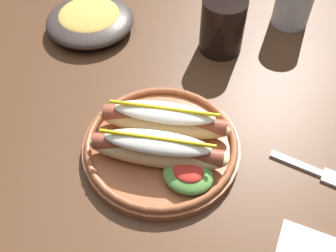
{
  "coord_description": "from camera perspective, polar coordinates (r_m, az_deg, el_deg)",
  "views": [
    {
      "loc": [
        0.17,
        -0.47,
        1.28
      ],
      "look_at": [
        0.02,
        -0.08,
        0.77
      ],
      "focal_mm": 42.87,
      "sensor_mm": 36.0,
      "label": 1
    }
  ],
  "objects": [
    {
      "name": "dining_table",
      "position": [
        0.81,
        0.96,
        -1.2
      ],
      "size": [
        1.15,
        0.97,
        0.74
      ],
      "color": "#51331E",
      "rests_on": "ground_plane"
    },
    {
      "name": "hot_dog_plate",
      "position": [
        0.64,
        -0.82,
        -2.34
      ],
      "size": [
        0.26,
        0.26,
        0.08
      ],
      "color": "#9E5633",
      "rests_on": "dining_table"
    },
    {
      "name": "fork",
      "position": [
        0.68,
        19.98,
        -5.97
      ],
      "size": [
        0.12,
        0.03,
        0.0
      ],
      "rotation": [
        0.0,
        0.0,
        -0.12
      ],
      "color": "silver",
      "rests_on": "dining_table"
    },
    {
      "name": "soda_cup",
      "position": [
        0.82,
        7.75,
        14.01
      ],
      "size": [
        0.09,
        0.09,
        0.11
      ],
      "primitive_type": "cylinder",
      "color": "black",
      "rests_on": "dining_table"
    },
    {
      "name": "side_bowl",
      "position": [
        0.89,
        -11.04,
        14.66
      ],
      "size": [
        0.19,
        0.19,
        0.05
      ],
      "color": "#423833",
      "rests_on": "dining_table"
    }
  ]
}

